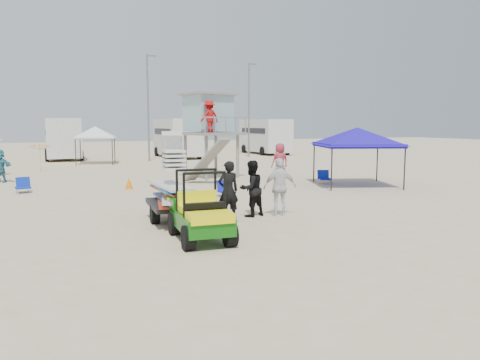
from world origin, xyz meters
name	(u,v)px	position (x,y,z in m)	size (l,w,h in m)	color
ground	(273,257)	(0.00, 0.00, 0.00)	(140.00, 140.00, 0.00)	beige
utility_cart	(200,209)	(-0.98, 1.95, 0.79)	(1.25, 2.29, 1.69)	#10590D
surf_trailer	(175,190)	(-0.98, 4.28, 0.93)	(1.58, 2.73, 2.29)	black
man_left	(228,191)	(0.54, 3.98, 0.87)	(0.64, 0.42, 1.75)	black
man_mid	(251,189)	(1.39, 4.23, 0.86)	(0.84, 0.65, 1.72)	black
man_right	(280,187)	(2.24, 3.98, 0.89)	(1.05, 0.44, 1.78)	white
lifeguard_tower	(209,116)	(3.66, 14.77, 3.22)	(3.33, 3.33, 4.32)	gray
canopy_blue	(357,131)	(8.78, 8.97, 2.52)	(4.22, 4.22, 3.07)	black
canopy_white_c	(95,128)	(-1.02, 25.88, 2.52)	(3.04, 3.04, 3.07)	black
umbrella_b	(40,157)	(-4.63, 21.58, 0.85)	(1.85, 1.88, 1.69)	gold
cone_near	(129,183)	(-1.05, 11.86, 0.25)	(0.34, 0.34, 0.50)	orange
beach_chair_a	(23,185)	(-5.27, 12.41, 0.31)	(0.64, 0.69, 0.64)	#102CAF
beach_chair_b	(225,189)	(2.04, 8.21, 0.31)	(0.57, 0.61, 0.64)	#111CB8
beach_chair_c	(324,177)	(7.87, 10.20, 0.31)	(0.70, 0.77, 0.64)	#0D1F92
rv_mid_left	(63,137)	(-3.00, 31.49, 1.80)	(2.65, 6.50, 3.25)	silver
rv_mid_right	(177,136)	(6.00, 29.99, 1.80)	(2.64, 7.00, 3.25)	silver
rv_far_right	(265,135)	(15.00, 31.49, 1.80)	(2.64, 6.60, 3.25)	silver
light_pole_left	(148,108)	(3.00, 27.00, 4.00)	(0.14, 0.14, 8.00)	slate
light_pole_right	(249,110)	(12.00, 28.50, 4.00)	(0.14, 0.14, 8.00)	slate
distant_beachgoers	(133,163)	(-0.32, 14.87, 0.86)	(14.43, 4.82, 1.84)	#A32E3F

